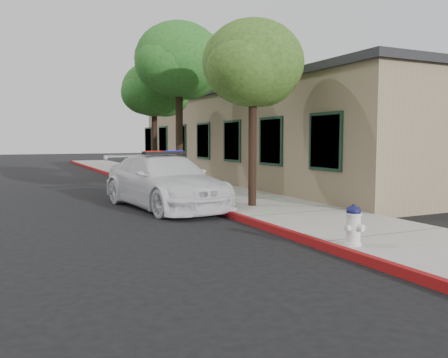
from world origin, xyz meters
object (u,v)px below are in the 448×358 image
Objects in this scene: fire_hydrant at (354,225)px; street_tree_far at (155,92)px; street_tree_near at (253,67)px; police_car at (164,181)px; street_tree_mid at (179,64)px; clapboard_building at (280,137)px.

street_tree_far is (0.37, 12.94, 3.52)m from fire_hydrant.
fire_hydrant is 0.14× the size of street_tree_near.
police_car is at bearing 140.71° from street_tree_near.
street_tree_mid is 3.07m from street_tree_far.
street_tree_far reaches higher than street_tree_near.
clapboard_building is at bearing 53.12° from street_tree_near.
street_tree_near is (2.05, -1.67, 3.21)m from police_car.
street_tree_far reaches higher than fire_hydrant.
street_tree_mid is at bearing 94.83° from street_tree_near.
clapboard_building is 9.43m from street_tree_near.
street_tree_near is at bearing -85.17° from street_tree_mid.
police_car is 7.79× the size of fire_hydrant.
clapboard_building is 14.09m from fire_hydrant.
police_car is 1.09× the size of street_tree_far.
street_tree_far is (-0.01, 2.98, -0.75)m from street_tree_mid.
street_tree_near is 1.00× the size of street_tree_far.
street_tree_mid reaches higher than street_tree_far.
police_car is at bearing -143.03° from clapboard_building.
police_car is 4.16m from street_tree_near.
fire_hydrant is at bearing -98.90° from street_tree_near.
street_tree_mid is at bearing -89.73° from street_tree_far.
police_car is 6.88m from fire_hydrant.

